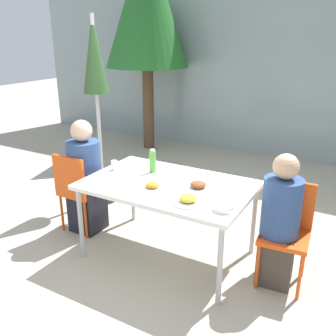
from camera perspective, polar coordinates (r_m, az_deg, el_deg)
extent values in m
plane|color=#B2A893|center=(3.80, 0.00, -12.92)|extent=(24.00, 24.00, 0.00)
cube|color=#89999E|center=(6.71, 16.35, 14.41)|extent=(10.00, 0.20, 3.00)
cube|color=white|center=(3.46, 0.00, -2.65)|extent=(1.54, 0.99, 0.04)
cylinder|color=#B7B7B7|center=(3.69, -13.15, -8.19)|extent=(0.04, 0.04, 0.72)
cylinder|color=#B7B7B7|center=(3.03, 7.90, -14.61)|extent=(0.04, 0.04, 0.72)
cylinder|color=#B7B7B7|center=(4.29, -5.39, -3.54)|extent=(0.04, 0.04, 0.72)
cylinder|color=#B7B7B7|center=(3.74, 12.94, -7.74)|extent=(0.04, 0.04, 0.72)
cube|color=#E54C14|center=(4.17, -12.85, -3.41)|extent=(0.40, 0.40, 0.04)
cube|color=#E54C14|center=(3.96, -14.86, -1.24)|extent=(0.40, 0.04, 0.42)
cylinder|color=#E54C14|center=(4.48, -12.78, -4.96)|extent=(0.03, 0.03, 0.43)
cylinder|color=#E54C14|center=(4.27, -9.38, -5.99)|extent=(0.03, 0.03, 0.43)
cylinder|color=#E54C14|center=(4.26, -15.85, -6.57)|extent=(0.03, 0.03, 0.43)
cylinder|color=#E54C14|center=(4.05, -12.42, -7.76)|extent=(0.03, 0.03, 0.43)
cube|color=black|center=(4.22, -12.12, -6.21)|extent=(0.32, 0.32, 0.47)
cylinder|color=navy|center=(4.03, -12.64, 0.26)|extent=(0.35, 0.35, 0.54)
sphere|color=beige|center=(3.92, -13.06, 5.55)|extent=(0.22, 0.22, 0.22)
cube|color=#E54C14|center=(3.34, 17.29, -10.05)|extent=(0.43, 0.43, 0.04)
cube|color=#E54C14|center=(3.40, 18.11, -5.22)|extent=(0.40, 0.07, 0.42)
cylinder|color=#E54C14|center=(3.31, 19.44, -15.41)|extent=(0.03, 0.03, 0.43)
cylinder|color=#E54C14|center=(3.33, 13.47, -14.44)|extent=(0.03, 0.03, 0.43)
cylinder|color=#E54C14|center=(3.59, 20.02, -12.42)|extent=(0.03, 0.03, 0.43)
cylinder|color=#E54C14|center=(3.62, 14.58, -11.56)|extent=(0.03, 0.03, 0.43)
cube|color=#473D33|center=(3.45, 16.08, -12.99)|extent=(0.31, 0.31, 0.47)
cylinder|color=navy|center=(3.22, 16.90, -5.74)|extent=(0.32, 0.32, 0.50)
sphere|color=tan|center=(3.09, 17.55, 0.20)|extent=(0.21, 0.21, 0.21)
cylinder|color=#333333|center=(4.99, -9.79, -4.45)|extent=(0.36, 0.36, 0.05)
cylinder|color=#BCBCBC|center=(4.65, -10.60, 8.09)|extent=(0.04, 0.04, 2.27)
cone|color=#2D5128|center=(4.56, -11.17, 16.66)|extent=(0.31, 0.31, 0.88)
cylinder|color=white|center=(3.33, -2.41, -3.09)|extent=(0.22, 0.22, 0.01)
ellipsoid|color=orange|center=(3.32, -2.42, -2.61)|extent=(0.12, 0.12, 0.05)
cylinder|color=white|center=(3.34, 4.60, -3.08)|extent=(0.26, 0.26, 0.01)
ellipsoid|color=brown|center=(3.32, 4.62, -2.52)|extent=(0.14, 0.14, 0.06)
cylinder|color=white|center=(3.07, 3.09, -5.20)|extent=(0.27, 0.27, 0.01)
ellipsoid|color=gold|center=(3.05, 3.10, -4.59)|extent=(0.15, 0.15, 0.06)
cylinder|color=#51A338|center=(3.69, -2.37, 0.98)|extent=(0.07, 0.07, 0.22)
cylinder|color=white|center=(3.66, -2.39, 2.72)|extent=(0.05, 0.05, 0.02)
cylinder|color=white|center=(3.81, -8.18, 0.42)|extent=(0.07, 0.07, 0.10)
cylinder|color=white|center=(2.96, 8.49, -5.95)|extent=(0.16, 0.16, 0.05)
cylinder|color=brown|center=(6.98, -3.01, 9.06)|extent=(0.20, 0.20, 1.49)
cone|color=#236628|center=(6.87, -3.30, 23.92)|extent=(1.46, 1.46, 2.10)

